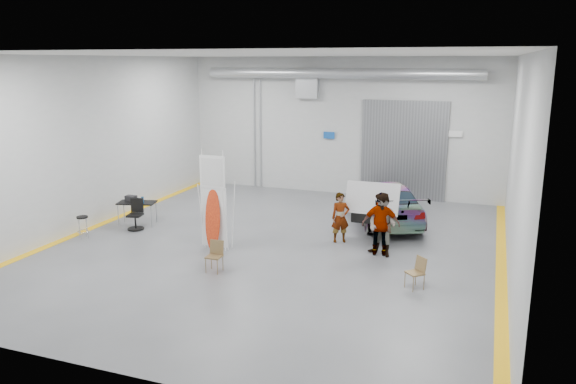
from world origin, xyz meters
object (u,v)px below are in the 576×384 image
(shop_stool, at_px, (83,227))
(work_table, at_px, (135,202))
(person_c, at_px, (381,224))
(folding_chair_near, at_px, (214,262))
(folding_chair_far, at_px, (415,279))
(office_chair, at_px, (136,216))
(sedan_car, at_px, (385,202))
(person_b, at_px, (382,225))
(person_a, at_px, (340,217))
(surfboard_display, at_px, (213,210))

(shop_stool, distance_m, work_table, 2.19)
(person_c, height_order, folding_chair_near, person_c)
(folding_chair_far, bearing_deg, shop_stool, -138.32)
(shop_stool, height_order, office_chair, office_chair)
(folding_chair_near, distance_m, office_chair, 5.25)
(sedan_car, xyz_separation_m, office_chair, (-8.02, -4.02, -0.28))
(person_b, bearing_deg, person_c, 162.84)
(person_a, relative_size, surfboard_display, 0.52)
(work_table, bearing_deg, office_chair, -53.89)
(work_table, bearing_deg, shop_stool, -108.55)
(sedan_car, bearing_deg, person_a, 48.84)
(folding_chair_near, relative_size, folding_chair_far, 1.03)
(sedan_car, relative_size, shop_stool, 6.80)
(sedan_car, relative_size, surfboard_display, 1.63)
(surfboard_display, relative_size, office_chair, 2.96)
(shop_stool, height_order, work_table, work_table)
(person_c, xyz_separation_m, folding_chair_far, (1.36, -2.30, -0.71))
(person_b, distance_m, person_c, 0.07)
(person_c, height_order, surfboard_display, surfboard_display)
(folding_chair_far, bearing_deg, surfboard_display, -144.33)
(sedan_car, height_order, person_b, person_b)
(person_b, relative_size, work_table, 1.34)
(person_a, distance_m, surfboard_display, 4.14)
(sedan_car, bearing_deg, work_table, -1.31)
(person_c, relative_size, work_table, 1.34)
(person_b, relative_size, shop_stool, 2.58)
(folding_chair_near, xyz_separation_m, folding_chair_far, (5.47, 0.73, -0.01))
(surfboard_display, height_order, folding_chair_far, surfboard_display)
(person_c, bearing_deg, surfboard_display, 5.59)
(sedan_car, relative_size, person_b, 2.64)
(folding_chair_far, bearing_deg, folding_chair_near, -128.20)
(person_a, distance_m, shop_stool, 8.60)
(surfboard_display, xyz_separation_m, folding_chair_near, (0.88, -1.68, -1.02))
(surfboard_display, distance_m, folding_chair_near, 2.15)
(person_b, distance_m, folding_chair_near, 5.17)
(folding_chair_near, bearing_deg, sedan_car, 60.54)
(person_a, bearing_deg, work_table, 154.79)
(folding_chair_near, xyz_separation_m, office_chair, (-4.49, 2.71, 0.20))
(sedan_car, xyz_separation_m, surfboard_display, (-4.41, -5.06, 0.54))
(folding_chair_far, bearing_deg, person_b, 164.38)
(folding_chair_near, bearing_deg, work_table, 144.56)
(sedan_car, xyz_separation_m, folding_chair_near, (-3.53, -6.74, -0.48))
(folding_chair_far, relative_size, shop_stool, 1.12)
(person_a, distance_m, folding_chair_far, 4.25)
(sedan_car, bearing_deg, person_c, 74.98)
(person_b, relative_size, person_c, 1.01)
(sedan_car, relative_size, person_c, 2.65)
(sedan_car, bearing_deg, surfboard_display, 25.04)
(surfboard_display, bearing_deg, folding_chair_near, -59.52)
(work_table, relative_size, office_chair, 1.36)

